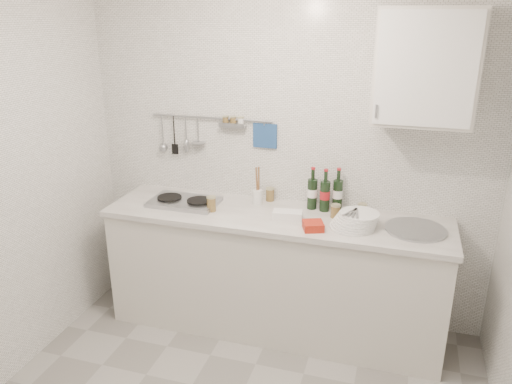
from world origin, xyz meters
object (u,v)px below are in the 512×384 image
wall_cabinet (426,67)px  wine_bottles (325,189)px  plate_stack_sink (356,220)px  plate_stack_hob (185,199)px  utensil_crock (257,195)px

wall_cabinet → wine_bottles: wall_cabinet is taller
plate_stack_sink → wine_bottles: wine_bottles is taller
plate_stack_hob → wine_bottles: size_ratio=0.90×
plate_stack_hob → utensil_crock: 0.55m
wall_cabinet → wine_bottles: size_ratio=2.26×
utensil_crock → plate_stack_sink: bearing=-16.6°
plate_stack_hob → wall_cabinet: bearing=2.1°
utensil_crock → wine_bottles: bearing=3.4°
wall_cabinet → plate_stack_hob: bearing=-177.9°
utensil_crock → wall_cabinet: bearing=-2.2°
plate_stack_hob → wine_bottles: wine_bottles is taller
wall_cabinet → plate_stack_sink: 1.05m
plate_stack_sink → wine_bottles: (-0.25, 0.25, 0.11)m
plate_stack_sink → plate_stack_hob: bearing=174.7°
wine_bottles → utensil_crock: size_ratio=1.06×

